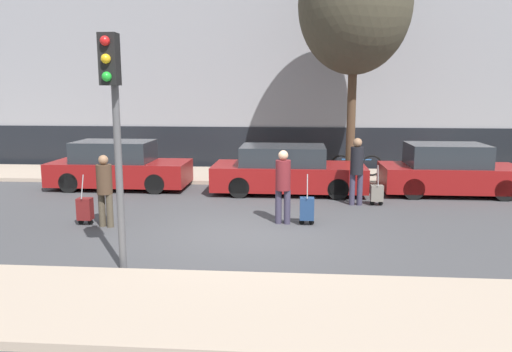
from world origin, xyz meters
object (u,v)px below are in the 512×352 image
parked_car_0 (119,167)px  parked_car_2 (449,171)px  trolley_right (377,193)px  pedestrian_right (357,167)px  trolley_center (307,209)px  parked_bicycle (356,165)px  trolley_left (85,209)px  pedestrian_left (105,187)px  bare_tree_near_crossing (355,5)px  traffic_light (113,106)px  parked_car_1 (287,171)px  pedestrian_center (283,182)px

parked_car_0 → parked_car_2: 9.95m
trolley_right → parked_car_0: bearing=167.1°
parked_car_0 → pedestrian_right: size_ratio=2.36×
trolley_center → parked_bicycle: (1.80, 6.02, 0.12)m
parked_car_0 → trolley_left: bearing=-80.3°
parked_car_0 → pedestrian_left: pedestrian_left is taller
pedestrian_left → pedestrian_right: pedestrian_right is taller
bare_tree_near_crossing → parked_car_2: bearing=-29.4°
pedestrian_right → traffic_light: size_ratio=0.46×
pedestrian_right → bare_tree_near_crossing: 5.58m
parked_car_1 → pedestrian_right: bearing=-39.2°
pedestrian_left → parked_car_2: bearing=39.1°
parked_car_0 → bare_tree_near_crossing: (7.23, 1.42, 4.94)m
pedestrian_right → parked_car_1: bearing=-39.6°
parked_car_0 → pedestrian_right: 7.30m
parked_car_1 → trolley_left: bearing=-138.5°
parked_car_0 → trolley_center: size_ratio=3.61×
pedestrian_center → bare_tree_near_crossing: size_ratio=0.22×
pedestrian_right → parked_bicycle: 4.00m
pedestrian_right → bare_tree_near_crossing: (0.15, 3.17, 4.59)m
trolley_right → parked_bicycle: (-0.09, 3.93, 0.16)m
trolley_left → parked_car_1: bearing=41.5°
parked_car_1 → pedestrian_right: size_ratio=2.50×
pedestrian_center → pedestrian_right: pedestrian_right is taller
parked_car_2 → trolley_right: bearing=-144.8°
pedestrian_center → trolley_center: 0.81m
parked_bicycle → parked_car_1: bearing=-133.7°
trolley_left → parked_car_0: bearing=99.7°
parked_car_2 → pedestrian_center: size_ratio=2.34×
parked_car_1 → parked_bicycle: 3.36m
parked_car_0 → pedestrian_center: 6.42m
trolley_center → traffic_light: size_ratio=0.30×
trolley_center → trolley_right: size_ratio=1.08×
trolley_left → traffic_light: bearing=-57.1°
parked_bicycle → trolley_center: bearing=-106.7°
trolley_left → parked_bicycle: trolley_left is taller
parked_car_1 → trolley_right: (2.40, -1.51, -0.33)m
parked_bicycle → traffic_light: bearing=-118.3°
pedestrian_left → pedestrian_center: (3.93, 0.58, 0.04)m
parked_car_1 → pedestrian_right: (1.85, -1.51, 0.36)m
trolley_right → parked_car_1: bearing=147.9°
parked_car_0 → parked_bicycle: bearing=16.2°
parked_car_1 → parked_car_2: 4.72m
trolley_left → traffic_light: (1.84, -2.85, 2.41)m
pedestrian_center → trolley_center: size_ratio=1.45×
traffic_light → parked_bicycle: bearing=61.7°
parked_car_2 → pedestrian_center: pedestrian_center is taller
trolley_center → trolley_right: (1.89, 2.08, -0.04)m
trolley_center → bare_tree_near_crossing: 7.57m
parked_car_2 → trolley_right: parked_car_2 is taller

